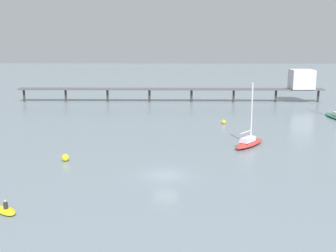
{
  "coord_description": "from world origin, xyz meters",
  "views": [
    {
      "loc": [
        1.01,
        -44.64,
        14.42
      ],
      "look_at": [
        0.0,
        18.84,
        1.5
      ],
      "focal_mm": 46.83,
      "sensor_mm": 36.0,
      "label": 1
    }
  ],
  "objects_px": {
    "pier": "(252,83)",
    "mooring_buoy_near": "(65,158)",
    "sailboat_red": "(249,142)",
    "mooring_buoy_mid": "(224,122)",
    "dinghy_yellow": "(6,210)"
  },
  "relations": [
    {
      "from": "pier",
      "to": "sailboat_red",
      "type": "bearing_deg",
      "value": -100.19
    },
    {
      "from": "sailboat_red",
      "to": "mooring_buoy_near",
      "type": "distance_m",
      "value": 24.11
    },
    {
      "from": "pier",
      "to": "dinghy_yellow",
      "type": "distance_m",
      "value": 71.68
    },
    {
      "from": "pier",
      "to": "dinghy_yellow",
      "type": "height_order",
      "value": "pier"
    },
    {
      "from": "mooring_buoy_mid",
      "to": "mooring_buoy_near",
      "type": "bearing_deg",
      "value": -132.6
    },
    {
      "from": "pier",
      "to": "sailboat_red",
      "type": "height_order",
      "value": "sailboat_red"
    },
    {
      "from": "sailboat_red",
      "to": "mooring_buoy_mid",
      "type": "height_order",
      "value": "sailboat_red"
    },
    {
      "from": "sailboat_red",
      "to": "mooring_buoy_near",
      "type": "bearing_deg",
      "value": -161.72
    },
    {
      "from": "mooring_buoy_near",
      "to": "mooring_buoy_mid",
      "type": "height_order",
      "value": "mooring_buoy_near"
    },
    {
      "from": "sailboat_red",
      "to": "dinghy_yellow",
      "type": "relative_size",
      "value": 3.17
    },
    {
      "from": "pier",
      "to": "mooring_buoy_near",
      "type": "height_order",
      "value": "pier"
    },
    {
      "from": "pier",
      "to": "mooring_buoy_mid",
      "type": "distance_m",
      "value": 27.61
    },
    {
      "from": "sailboat_red",
      "to": "dinghy_yellow",
      "type": "xyz_separation_m",
      "value": [
        -24.08,
        -23.02,
        -0.41
      ]
    },
    {
      "from": "sailboat_red",
      "to": "dinghy_yellow",
      "type": "height_order",
      "value": "sailboat_red"
    },
    {
      "from": "sailboat_red",
      "to": "mooring_buoy_mid",
      "type": "relative_size",
      "value": 11.81
    }
  ]
}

